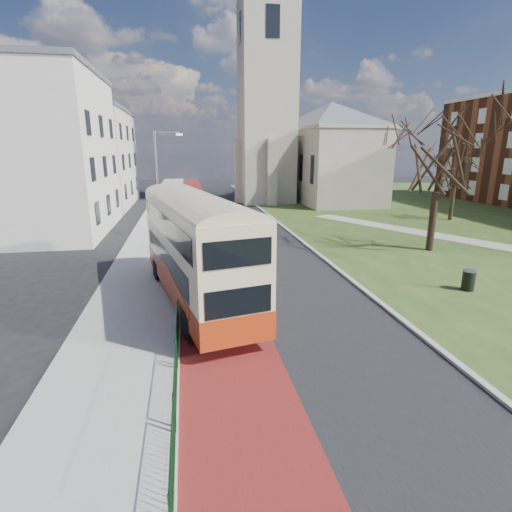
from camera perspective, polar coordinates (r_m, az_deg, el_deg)
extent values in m
plane|color=black|center=(15.58, 0.04, -11.09)|extent=(160.00, 160.00, 0.00)
cube|color=black|center=(34.68, -3.26, 3.70)|extent=(9.00, 120.00, 0.01)
cube|color=#591414|center=(34.48, -7.72, 3.52)|extent=(3.40, 120.00, 0.01)
cube|color=gray|center=(34.54, -14.04, 3.31)|extent=(4.00, 120.00, 0.12)
cube|color=#999993|center=(34.45, -10.72, 3.48)|extent=(0.25, 120.00, 0.13)
cube|color=#999993|center=(37.39, 3.41, 4.63)|extent=(0.25, 80.00, 0.13)
cube|color=#294217|center=(46.20, 28.29, 4.81)|extent=(40.00, 80.00, 0.04)
cube|color=#9E998C|center=(33.38, 32.60, 0.93)|extent=(18.84, 32.82, 0.03)
cylinder|color=#0B3316|center=(18.69, -11.08, -3.18)|extent=(0.04, 24.00, 0.04)
cylinder|color=#0B3316|center=(19.01, -10.93, -5.90)|extent=(0.04, 24.00, 0.04)
cube|color=gray|center=(53.05, 1.53, 20.70)|extent=(6.50, 6.50, 24.00)
cube|color=gray|center=(55.16, 10.37, 12.45)|extent=(9.00, 18.00, 9.00)
pyramid|color=#565960|center=(55.41, 10.80, 20.84)|extent=(9.00, 18.00, 3.60)
cube|color=silver|center=(37.59, -28.61, 12.41)|extent=(10.00, 14.00, 12.50)
cube|color=#565960|center=(38.04, -29.93, 22.16)|extent=(10.30, 14.30, 0.50)
cube|color=#BEB6A1|center=(53.06, -23.12, 12.50)|extent=(10.00, 16.00, 11.00)
cube|color=#565960|center=(53.22, -23.80, 18.66)|extent=(10.30, 16.30, 0.50)
cylinder|color=gray|center=(31.95, -13.84, 9.77)|extent=(0.16, 0.16, 8.00)
cylinder|color=gray|center=(31.80, -12.61, 16.86)|extent=(1.80, 0.10, 0.10)
cube|color=silver|center=(31.78, -10.90, 16.68)|extent=(0.50, 0.18, 0.12)
cube|color=#9F2E0E|center=(18.44, -8.47, -3.42)|extent=(5.03, 11.78, 1.04)
cube|color=beige|center=(17.91, -8.73, 2.76)|extent=(5.00, 11.72, 3.03)
cube|color=black|center=(18.18, -12.85, -0.31)|extent=(2.05, 9.21, 0.99)
cube|color=black|center=(18.75, -4.95, 0.49)|extent=(2.05, 9.21, 0.99)
cube|color=black|center=(17.53, -12.98, 4.37)|extent=(2.25, 10.11, 0.94)
cube|color=black|center=(18.12, -4.77, 5.05)|extent=(2.25, 10.11, 0.94)
cube|color=black|center=(23.57, -11.94, 3.26)|extent=(2.30, 0.57, 1.10)
cube|color=black|center=(23.31, -12.15, 7.02)|extent=(2.30, 0.57, 0.94)
cube|color=orange|center=(23.23, -12.23, 8.48)|extent=(1.84, 0.49, 0.31)
cylinder|color=black|center=(22.06, -13.93, -2.02)|extent=(0.54, 1.13, 1.08)
cylinder|color=black|center=(22.49, -7.84, -1.37)|extent=(0.54, 1.13, 1.08)
cylinder|color=black|center=(15.26, -9.69, -9.65)|extent=(0.54, 1.13, 1.08)
cylinder|color=black|center=(15.89, -1.07, -8.40)|extent=(0.54, 1.13, 1.08)
cylinder|color=black|center=(29.86, 23.87, 4.53)|extent=(0.63, 0.63, 4.01)
cylinder|color=#322619|center=(43.80, 26.18, 6.69)|extent=(0.39, 0.39, 3.12)
cylinder|color=black|center=(22.46, 28.07, -3.13)|extent=(0.73, 0.73, 0.98)
cylinder|color=gray|center=(22.32, 28.24, -1.86)|extent=(0.78, 0.78, 0.07)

